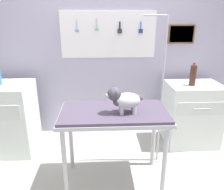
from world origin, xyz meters
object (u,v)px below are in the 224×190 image
(dog, at_px, (124,99))
(cabinet_right, at_px, (191,114))
(soda_bottle, at_px, (193,75))
(grooming_arm, at_px, (161,100))
(counter_left, at_px, (2,118))
(grooming_table, at_px, (114,118))

(dog, distance_m, cabinet_right, 1.38)
(soda_bottle, bearing_deg, grooming_arm, -143.41)
(counter_left, xyz_separation_m, cabinet_right, (2.49, 0.07, -0.03))
(counter_left, relative_size, soda_bottle, 3.06)
(grooming_table, relative_size, dog, 2.96)
(grooming_table, height_order, soda_bottle, soda_bottle)
(grooming_arm, height_order, dog, grooming_arm)
(dog, relative_size, cabinet_right, 0.42)
(grooming_table, height_order, cabinet_right, cabinet_right)
(cabinet_right, bearing_deg, soda_bottle, -145.86)
(counter_left, bearing_deg, dog, -25.82)
(grooming_arm, relative_size, dog, 4.74)
(dog, bearing_deg, grooming_table, 144.91)
(grooming_table, xyz_separation_m, cabinet_right, (1.10, 0.72, -0.30))
(dog, height_order, cabinet_right, dog)
(cabinet_right, bearing_deg, grooming_arm, -143.67)
(grooming_arm, xyz_separation_m, counter_left, (-1.94, 0.34, -0.34))
(grooming_table, relative_size, soda_bottle, 3.62)
(grooming_arm, bearing_deg, grooming_table, -150.05)
(grooming_arm, xyz_separation_m, cabinet_right, (0.56, 0.41, -0.37))
(grooming_arm, height_order, soda_bottle, grooming_arm)
(grooming_table, bearing_deg, cabinet_right, 33.30)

